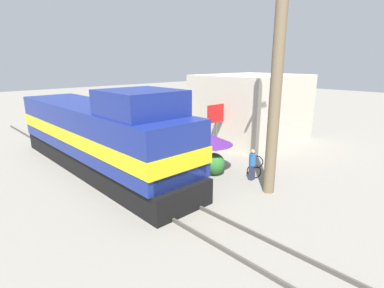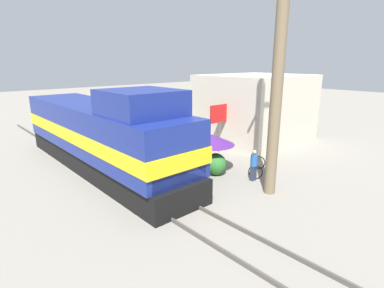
{
  "view_description": "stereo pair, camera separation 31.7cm",
  "coord_description": "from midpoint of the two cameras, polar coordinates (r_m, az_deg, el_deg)",
  "views": [
    {
      "loc": [
        -7.1,
        -9.61,
        5.8
      ],
      "look_at": [
        1.2,
        -0.82,
        2.47
      ],
      "focal_mm": 28.0,
      "sensor_mm": 36.0,
      "label": 1
    },
    {
      "loc": [
        -6.87,
        -9.82,
        5.8
      ],
      "look_at": [
        1.2,
        -0.82,
        2.47
      ],
      "focal_mm": 28.0,
      "sensor_mm": 36.0,
      "label": 2
    }
  ],
  "objects": [
    {
      "name": "ground_plane",
      "position": [
        13.3,
        -7.01,
        -10.57
      ],
      "size": [
        120.0,
        120.0,
        0.0
      ],
      "primitive_type": "plane",
      "color": "gray"
    },
    {
      "name": "rail_near",
      "position": [
        12.9,
        -9.63,
        -11.17
      ],
      "size": [
        0.08,
        42.96,
        0.15
      ],
      "primitive_type": "cube",
      "color": "#4C4742",
      "rests_on": "ground_plane"
    },
    {
      "name": "rail_far",
      "position": [
        13.65,
        -4.57,
        -9.43
      ],
      "size": [
        0.08,
        42.96,
        0.15
      ],
      "primitive_type": "cube",
      "color": "#4C4742",
      "rests_on": "ground_plane"
    },
    {
      "name": "locomotive",
      "position": [
        16.75,
        -17.52,
        1.45
      ],
      "size": [
        3.22,
        14.56,
        4.66
      ],
      "color": "black",
      "rests_on": "ground_plane"
    },
    {
      "name": "utility_pole",
      "position": [
        13.2,
        15.38,
        15.41
      ],
      "size": [
        1.8,
        0.5,
        11.76
      ],
      "color": "#726047",
      "rests_on": "ground_plane"
    },
    {
      "name": "vendor_umbrella",
      "position": [
        16.02,
        2.88,
        0.9
      ],
      "size": [
        2.48,
        2.48,
        2.07
      ],
      "color": "#4C4C4C",
      "rests_on": "ground_plane"
    },
    {
      "name": "billboard_sign",
      "position": [
        19.6,
        4.2,
        5.12
      ],
      "size": [
        1.66,
        0.12,
        3.14
      ],
      "color": "#595959",
      "rests_on": "ground_plane"
    },
    {
      "name": "shrub_cluster",
      "position": [
        15.89,
        3.65,
        -3.8
      ],
      "size": [
        1.16,
        1.16,
        1.16
      ],
      "primitive_type": "sphere",
      "color": "#2D722D",
      "rests_on": "ground_plane"
    },
    {
      "name": "person_bystander",
      "position": [
        15.3,
        10.84,
        -3.69
      ],
      "size": [
        0.34,
        0.34,
        1.61
      ],
      "color": "#2D3347",
      "rests_on": "ground_plane"
    },
    {
      "name": "bicycle",
      "position": [
        16.44,
        11.43,
        -4.17
      ],
      "size": [
        1.79,
        1.46,
        0.73
      ],
      "rotation": [
        0.0,
        0.0,
        -1.04
      ],
      "color": "black",
      "rests_on": "ground_plane"
    },
    {
      "name": "building_block_distant",
      "position": [
        23.29,
        10.87,
        6.84
      ],
      "size": [
        7.6,
        6.27,
        4.88
      ],
      "primitive_type": "cube",
      "color": "beige",
      "rests_on": "ground_plane"
    }
  ]
}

